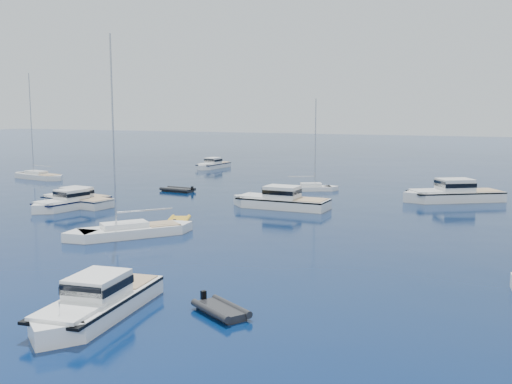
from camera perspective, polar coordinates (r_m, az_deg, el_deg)
ground at (r=35.57m, az=-19.60°, el=-8.42°), size 400.00×400.00×0.00m
motor_cruiser_near at (r=29.97m, az=-14.90°, el=-11.29°), size 4.07×9.85×2.51m
motor_cruiser_left at (r=61.81m, az=-17.20°, el=-1.49°), size 4.50×9.54×2.41m
motor_cruiser_centre at (r=59.39m, az=2.30°, el=-1.51°), size 10.74×3.48×2.80m
motor_cruiser_far_l at (r=63.36m, az=-16.75°, el=-1.25°), size 9.53×4.08×2.42m
motor_cruiser_distant at (r=66.99m, az=18.14°, el=-0.82°), size 11.65×9.20×3.03m
motor_cruiser_horizon at (r=99.18m, az=-4.12°, el=2.28°), size 3.14×8.61×2.22m
sailboat_fore at (r=47.34m, az=-11.85°, el=-4.11°), size 8.89×10.09×15.74m
sailboat_centre at (r=72.09m, az=4.99°, el=0.14°), size 7.73×5.39×11.31m
sailboat_far_l at (r=89.37m, az=-19.96°, el=1.20°), size 10.62×4.63×15.13m
tender_yellow at (r=51.62m, az=-7.41°, el=-3.00°), size 3.44×4.41×0.95m
tender_grey_near at (r=29.24m, az=-3.35°, el=-11.52°), size 3.76×3.29×0.95m
tender_grey_far at (r=71.68m, az=-7.45°, el=0.06°), size 4.43×2.68×0.95m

